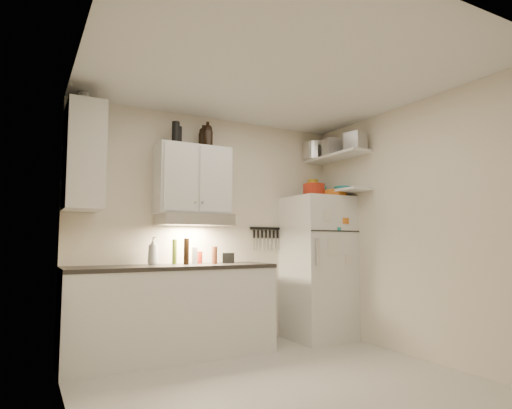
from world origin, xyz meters
TOP-DOWN VIEW (x-y plane):
  - floor at (0.00, 0.00)m, footprint 3.20×3.00m
  - ceiling at (0.00, 0.00)m, footprint 3.20×3.00m
  - back_wall at (0.00, 1.51)m, footprint 3.20×0.02m
  - left_wall at (-1.61, 0.00)m, footprint 0.02×3.00m
  - right_wall at (1.61, 0.00)m, footprint 0.02×3.00m
  - base_cabinet at (-0.55, 1.20)m, footprint 2.10×0.60m
  - countertop at (-0.55, 1.20)m, footprint 2.10×0.62m
  - upper_cabinet at (-0.30, 1.33)m, footprint 0.80×0.33m
  - side_cabinet at (-1.44, 1.20)m, footprint 0.33×0.55m
  - range_hood at (-0.30, 1.27)m, footprint 0.76×0.46m
  - fridge at (1.25, 1.16)m, footprint 0.70×0.68m
  - shelf_hi at (1.45, 1.02)m, footprint 0.30×0.95m
  - shelf_lo at (1.45, 1.02)m, footprint 0.30×0.95m
  - knife_strip at (0.70, 1.49)m, footprint 0.42×0.02m
  - dutch_oven at (1.17, 1.12)m, footprint 0.32×0.32m
  - book_stack at (1.37, 0.98)m, footprint 0.26×0.29m
  - spice_jar at (1.30, 1.16)m, footprint 0.07×0.07m
  - stock_pot at (1.37, 1.37)m, footprint 0.40×0.40m
  - tin_a at (1.37, 1.01)m, footprint 0.23×0.21m
  - tin_b at (1.43, 0.65)m, footprint 0.24×0.24m
  - bowl_teal at (1.40, 1.34)m, footprint 0.22×0.22m
  - bowl_orange at (1.36, 1.39)m, footprint 0.17×0.17m
  - bowl_yellow at (1.36, 1.39)m, footprint 0.14×0.14m
  - plates at (1.52, 0.99)m, footprint 0.28×0.28m
  - growler_a at (-0.16, 1.39)m, footprint 0.12×0.12m
  - growler_b at (-0.14, 1.32)m, footprint 0.12×0.12m
  - thermos_a at (-0.47, 1.33)m, footprint 0.09×0.09m
  - thermos_b at (-0.51, 1.30)m, footprint 0.09×0.09m
  - side_jar at (-1.45, 1.29)m, footprint 0.12×0.12m
  - soap_bottle at (-0.72, 1.34)m, footprint 0.14×0.14m
  - pepper_mill at (-0.09, 1.22)m, footprint 0.07×0.07m
  - oil_bottle at (-0.49, 1.33)m, footprint 0.05×0.05m
  - vinegar_bottle at (-0.41, 1.21)m, footprint 0.07×0.07m
  - clear_bottle at (-0.30, 1.25)m, footprint 0.07×0.07m
  - red_jar at (-0.20, 1.36)m, footprint 0.08×0.08m
  - caddy at (0.12, 1.32)m, footprint 0.16×0.14m

SIDE VIEW (x-z plane):
  - floor at x=0.00m, z-range -0.02..0.00m
  - base_cabinet at x=-0.55m, z-range 0.00..0.88m
  - fridge at x=1.25m, z-range 0.00..1.70m
  - countertop at x=-0.55m, z-range 0.88..0.92m
  - caddy at x=0.12m, z-range 0.92..1.03m
  - red_jar at x=-0.20m, z-range 0.92..1.05m
  - clear_bottle at x=-0.30m, z-range 0.92..1.10m
  - pepper_mill at x=-0.09m, z-range 0.92..1.11m
  - oil_bottle at x=-0.49m, z-range 0.92..1.18m
  - vinegar_bottle at x=-0.41m, z-range 0.92..1.19m
  - soap_bottle at x=-0.72m, z-range 0.92..1.24m
  - back_wall at x=0.00m, z-range 0.00..2.60m
  - left_wall at x=-1.61m, z-range 0.00..2.60m
  - right_wall at x=1.61m, z-range 0.00..2.60m
  - knife_strip at x=0.70m, z-range 1.31..1.33m
  - range_hood at x=-0.30m, z-range 1.33..1.45m
  - book_stack at x=1.37m, z-range 1.70..1.78m
  - spice_jar at x=1.30m, z-range 1.70..1.79m
  - shelf_lo at x=1.45m, z-range 1.75..1.77m
  - dutch_oven at x=1.17m, z-range 1.70..1.85m
  - plates at x=1.52m, z-range 1.77..1.83m
  - bowl_teal at x=1.40m, z-range 1.77..1.86m
  - upper_cabinet at x=-0.30m, z-range 1.45..2.20m
  - bowl_orange at x=1.36m, z-range 1.86..1.91m
  - bowl_yellow at x=1.36m, z-range 1.91..1.96m
  - side_cabinet at x=-1.44m, z-range 1.45..2.45m
  - shelf_hi at x=1.45m, z-range 2.19..2.22m
  - thermos_a at x=-0.47m, z-range 2.20..2.40m
  - tin_a at x=1.37m, z-range 2.21..2.41m
  - tin_b at x=1.43m, z-range 2.21..2.41m
  - thermos_b at x=-0.51m, z-range 2.20..2.44m
  - stock_pot at x=1.37m, z-range 2.21..2.43m
  - growler_a at x=-0.16m, z-range 2.20..2.45m
  - growler_b at x=-0.14m, z-range 2.20..2.47m
  - side_jar at x=-1.45m, z-range 2.45..2.59m
  - ceiling at x=0.00m, z-range 2.60..2.62m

